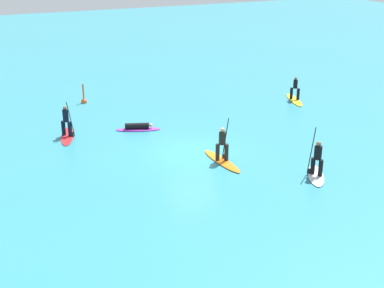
{
  "coord_description": "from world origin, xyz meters",
  "views": [
    {
      "loc": [
        -10.59,
        -22.45,
        10.04
      ],
      "look_at": [
        0.0,
        0.0,
        0.5
      ],
      "focal_mm": 49.53,
      "sensor_mm": 36.0,
      "label": 1
    }
  ],
  "objects_px": {
    "surfer_on_orange_board": "(222,153)",
    "surfer_on_yellow_board": "(295,95)",
    "marker_buoy": "(84,100)",
    "surfer_on_purple_board": "(138,127)",
    "surfer_on_white_board": "(316,167)",
    "surfer_on_red_board": "(67,128)"
  },
  "relations": [
    {
      "from": "surfer_on_orange_board",
      "to": "surfer_on_yellow_board",
      "type": "bearing_deg",
      "value": -54.74
    },
    {
      "from": "surfer_on_white_board",
      "to": "surfer_on_yellow_board",
      "type": "relative_size",
      "value": 0.76
    },
    {
      "from": "surfer_on_orange_board",
      "to": "surfer_on_yellow_board",
      "type": "xyz_separation_m",
      "value": [
        9.46,
        7.29,
        -0.1
      ]
    },
    {
      "from": "surfer_on_orange_board",
      "to": "marker_buoy",
      "type": "height_order",
      "value": "surfer_on_orange_board"
    },
    {
      "from": "surfer_on_purple_board",
      "to": "surfer_on_orange_board",
      "type": "height_order",
      "value": "surfer_on_orange_board"
    },
    {
      "from": "surfer_on_orange_board",
      "to": "surfer_on_yellow_board",
      "type": "relative_size",
      "value": 1.02
    },
    {
      "from": "surfer_on_white_board",
      "to": "surfer_on_yellow_board",
      "type": "height_order",
      "value": "surfer_on_white_board"
    },
    {
      "from": "surfer_on_red_board",
      "to": "marker_buoy",
      "type": "height_order",
      "value": "surfer_on_red_board"
    },
    {
      "from": "surfer_on_orange_board",
      "to": "marker_buoy",
      "type": "relative_size",
      "value": 2.32
    },
    {
      "from": "surfer_on_white_board",
      "to": "marker_buoy",
      "type": "xyz_separation_m",
      "value": [
        -6.58,
        16.09,
        -0.28
      ]
    },
    {
      "from": "marker_buoy",
      "to": "surfer_on_yellow_board",
      "type": "bearing_deg",
      "value": -22.82
    },
    {
      "from": "surfer_on_orange_board",
      "to": "surfer_on_white_board",
      "type": "bearing_deg",
      "value": -139.79
    },
    {
      "from": "surfer_on_yellow_board",
      "to": "marker_buoy",
      "type": "relative_size",
      "value": 2.28
    },
    {
      "from": "surfer_on_yellow_board",
      "to": "marker_buoy",
      "type": "bearing_deg",
      "value": 86.9
    },
    {
      "from": "surfer_on_orange_board",
      "to": "surfer_on_red_board",
      "type": "xyz_separation_m",
      "value": [
        -5.99,
        6.75,
        0.02
      ]
    },
    {
      "from": "surfer_on_orange_board",
      "to": "surfer_on_purple_board",
      "type": "bearing_deg",
      "value": 16.7
    },
    {
      "from": "surfer_on_purple_board",
      "to": "surfer_on_yellow_board",
      "type": "xyz_separation_m",
      "value": [
        11.58,
        1.16,
        0.2
      ]
    },
    {
      "from": "surfer_on_purple_board",
      "to": "surfer_on_white_board",
      "type": "height_order",
      "value": "surfer_on_white_board"
    },
    {
      "from": "surfer_on_white_board",
      "to": "surfer_on_red_board",
      "type": "xyz_separation_m",
      "value": [
        -9.05,
        10.09,
        -0.02
      ]
    },
    {
      "from": "surfer_on_white_board",
      "to": "marker_buoy",
      "type": "bearing_deg",
      "value": 54.61
    },
    {
      "from": "marker_buoy",
      "to": "surfer_on_red_board",
      "type": "bearing_deg",
      "value": -112.39
    },
    {
      "from": "surfer_on_red_board",
      "to": "surfer_on_white_board",
      "type": "bearing_deg",
      "value": 57.71
    }
  ]
}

